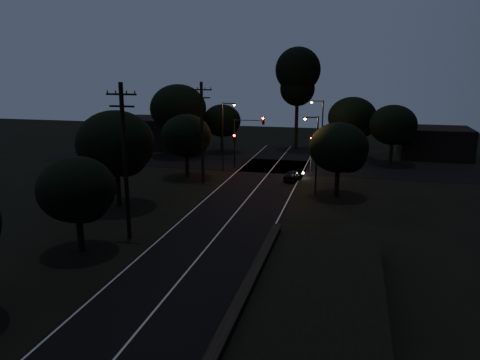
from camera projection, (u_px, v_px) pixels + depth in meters
The scene contains 22 objects.
road_surface at pixel (257, 188), 47.51m from camera, with size 60.00×70.00×0.03m.
retaining_wall at pixel (302, 354), 19.05m from camera, with size 6.93×26.00×1.60m.
utility_pole_mid at pixel (125, 160), 32.33m from camera, with size 2.20×0.30×11.00m.
utility_pole_far at pixel (202, 131), 48.43m from camera, with size 2.20×0.30×10.50m.
tree_left_b at pixel (78, 191), 30.19m from camera, with size 5.04×5.04×6.41m.
tree_left_c at pixel (117, 145), 39.86m from camera, with size 6.67×6.67×8.42m.
tree_left_d at pixel (188, 137), 50.97m from camera, with size 5.50×5.50×6.97m.
tree_far_nw at pixel (223, 121), 66.22m from camera, with size 5.36×5.36×6.79m.
tree_far_w at pixel (180, 110), 63.08m from camera, with size 7.61×7.61×9.70m.
tree_far_ne at pixel (354, 119), 61.84m from camera, with size 6.41×6.41×8.11m.
tree_far_e at pixel (395, 126), 57.98m from camera, with size 5.84×5.84×7.40m.
tree_right_a at pixel (341, 149), 43.39m from camera, with size 5.51×5.51×7.01m.
tall_pine at pixel (298, 76), 67.30m from camera, with size 6.49×6.49×14.76m.
building_left at pixel (156, 132), 71.31m from camera, with size 10.00×8.00×4.40m, color black.
building_right at pixel (435, 142), 63.08m from camera, with size 9.00×7.00×4.00m, color black.
signal_left at pixel (234, 145), 56.27m from camera, with size 0.28×0.35×4.10m.
signal_right at pixel (311, 148), 54.15m from camera, with size 0.28×0.35×4.10m.
signal_mast at pixel (248, 133), 55.53m from camera, with size 3.70×0.35×6.25m.
streetlight_a at pixel (224, 132), 54.13m from camera, with size 1.66×0.26×8.00m.
streetlight_b at pixel (321, 128), 57.35m from camera, with size 1.66×0.26×8.00m.
streetlight_c at pixel (315, 150), 44.08m from camera, with size 1.46×0.26×7.50m.
car at pixel (293, 175), 50.41m from camera, with size 1.33×3.30×1.12m, color black.
Camera 1 is at (9.27, -13.94, 12.04)m, focal length 35.00 mm.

